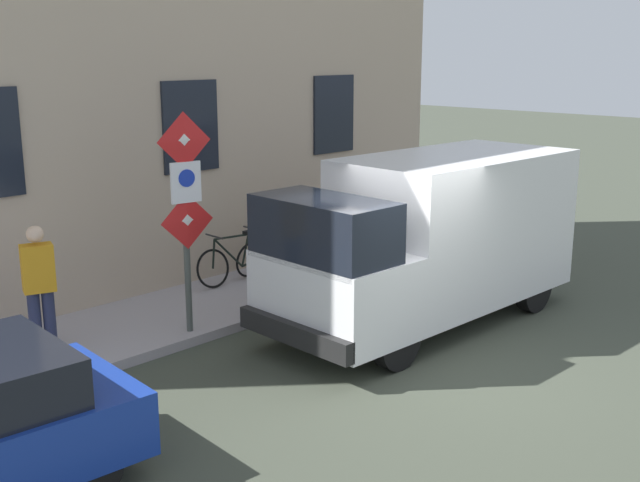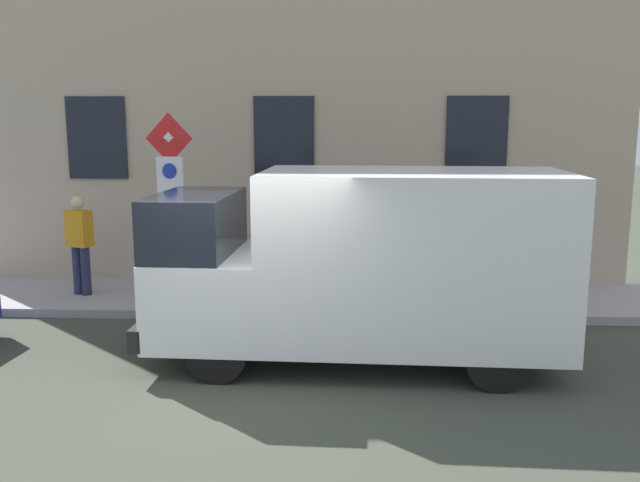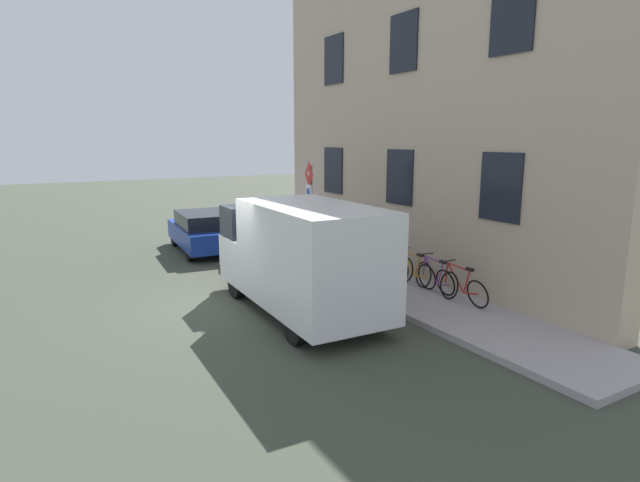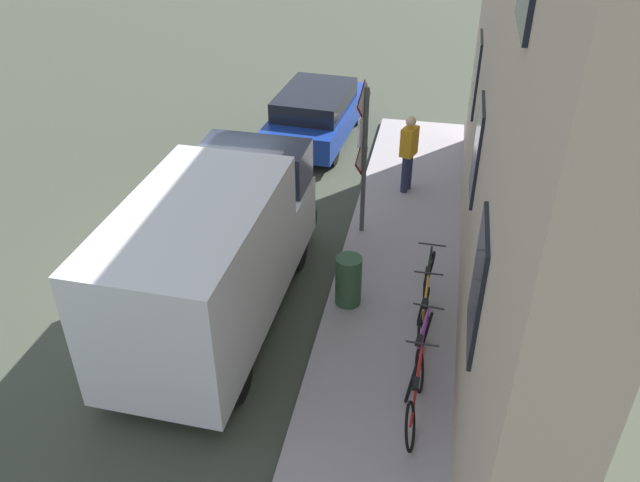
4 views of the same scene
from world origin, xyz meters
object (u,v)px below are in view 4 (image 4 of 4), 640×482
sign_post_stacked (363,142)px  bicycle_purple (420,353)px  pedestrian (408,151)px  litter_bin (348,280)px  parked_hatchback (316,113)px  bicycle_red (415,394)px  bicycle_orange (423,316)px  delivery_van (213,253)px  bicycle_black (427,285)px

sign_post_stacked → bicycle_purple: 4.29m
pedestrian → litter_bin: bearing=-78.8°
parked_hatchback → bicycle_red: 9.45m
bicycle_red → bicycle_orange: same height
bicycle_red → bicycle_orange: bearing=2.5°
delivery_van → parked_hatchback: 7.36m
delivery_van → bicycle_black: (3.34, 0.94, -0.82)m
parked_hatchback → bicycle_black: bearing=-149.0°
sign_post_stacked → pedestrian: 2.21m
bicycle_orange → bicycle_red: bearing=-179.1°
delivery_van → bicycle_red: delivery_van is taller
delivery_van → bicycle_red: size_ratio=3.14×
bicycle_black → parked_hatchback: bearing=28.5°
bicycle_purple → bicycle_black: 1.67m
bicycle_red → bicycle_orange: 1.67m
delivery_van → litter_bin: (2.05, 0.70, -0.74)m
pedestrian → litter_bin: (-0.61, -4.14, -0.48)m
delivery_van → bicycle_purple: (3.34, -0.72, -0.82)m
litter_bin → parked_hatchback: bearing=106.0°
parked_hatchback → litter_bin: parked_hatchback is taller
bicycle_black → litter_bin: (-1.29, -0.24, 0.08)m
delivery_van → bicycle_red: (3.34, -1.56, -0.82)m
sign_post_stacked → delivery_van: size_ratio=0.55×
parked_hatchback → pedestrian: size_ratio=2.40×
bicycle_orange → bicycle_black: size_ratio=1.00×
sign_post_stacked → litter_bin: bearing=-86.4°
sign_post_stacked → litter_bin: size_ratio=3.31×
litter_bin → delivery_van: bearing=-161.2°
bicycle_red → litter_bin: (-1.29, 2.26, 0.08)m
parked_hatchback → sign_post_stacked: bearing=-153.4°
delivery_van → bicycle_black: bearing=-72.4°
delivery_van → bicycle_purple: bearing=-100.4°
delivery_van → parked_hatchback: delivery_van is taller
delivery_van → litter_bin: 2.29m
delivery_van → bicycle_purple: delivery_van is taller
parked_hatchback → bicycle_orange: parked_hatchback is taller
sign_post_stacked → pedestrian: sign_post_stacked is taller
bicycle_red → sign_post_stacked: bearing=19.9°
delivery_van → litter_bin: delivery_van is taller
bicycle_purple → pedestrian: 5.64m
sign_post_stacked → parked_hatchback: sign_post_stacked is taller
sign_post_stacked → delivery_van: (-1.91, -3.02, -0.71)m
bicycle_orange → pedestrian: (-0.67, 4.73, 0.56)m
bicycle_purple → pedestrian: size_ratio=1.00×
sign_post_stacked → parked_hatchback: size_ratio=0.72×
sign_post_stacked → bicycle_black: 2.95m
sign_post_stacked → parked_hatchback: 4.85m
parked_hatchback → bicycle_purple: 8.67m
pedestrian → sign_post_stacked: bearing=-92.9°
delivery_van → bicycle_orange: delivery_van is taller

